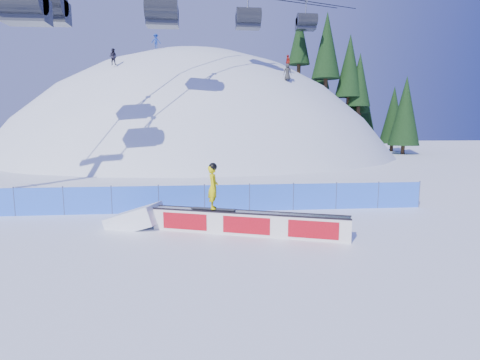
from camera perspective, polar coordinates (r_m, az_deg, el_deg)
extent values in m
plane|color=white|center=(12.45, -10.00, -9.60)|extent=(160.00, 160.00, 0.00)
sphere|color=white|center=(58.07, -6.28, -13.83)|extent=(64.00, 64.00, 64.00)
cylinder|color=#372416|center=(51.57, 9.32, 16.33)|extent=(0.50, 0.50, 1.40)
cone|color=black|center=(52.49, 9.45, 21.62)|extent=(3.78, 3.78, 8.58)
cylinder|color=#372416|center=(58.08, 9.08, 14.92)|extent=(0.50, 0.50, 1.40)
cone|color=black|center=(58.74, 9.18, 19.08)|extent=(3.25, 3.25, 7.38)
cylinder|color=#372416|center=(54.63, 11.23, 14.68)|extent=(0.50, 0.50, 1.40)
cone|color=black|center=(55.41, 11.38, 19.77)|extent=(3.83, 3.83, 8.70)
cylinder|color=#372416|center=(52.30, 16.04, 11.58)|extent=(0.50, 0.50, 1.40)
cone|color=black|center=(52.87, 16.27, 17.09)|extent=(3.95, 3.95, 8.99)
cylinder|color=#372416|center=(57.04, 15.44, 10.81)|extent=(0.50, 0.50, 1.40)
cone|color=black|center=(57.41, 15.61, 15.03)|extent=(3.19, 3.19, 7.26)
cylinder|color=#372416|center=(56.04, 18.34, 8.26)|extent=(0.50, 0.50, 1.40)
cone|color=black|center=(56.28, 18.57, 13.17)|extent=(3.72, 3.72, 8.44)
cylinder|color=#372416|center=(55.15, 18.66, 8.20)|extent=(0.50, 0.50, 1.40)
cone|color=black|center=(55.32, 18.86, 12.41)|extent=(3.05, 3.05, 6.93)
cylinder|color=#372416|center=(60.10, 20.02, 4.72)|extent=(0.50, 0.50, 1.40)
cone|color=black|center=(60.02, 20.21, 8.49)|extent=(2.96, 2.96, 6.72)
cylinder|color=#372416|center=(61.81, 19.81, 4.81)|extent=(0.50, 0.50, 1.40)
cone|color=black|center=(61.77, 20.06, 9.88)|extent=(4.28, 4.28, 9.73)
cylinder|color=#372416|center=(59.88, 22.92, 4.55)|extent=(0.50, 0.50, 1.40)
cone|color=black|center=(59.79, 23.11, 8.06)|extent=(2.70, 2.70, 6.13)
cube|color=blue|center=(16.66, -8.87, -2.88)|extent=(22.00, 0.03, 1.20)
cylinder|color=#3E486F|center=(18.44, -31.16, -2.75)|extent=(0.05, 0.05, 1.30)
cylinder|color=#3E486F|center=(17.67, -25.30, -2.78)|extent=(0.05, 0.05, 1.30)
cylinder|color=#3E486F|center=(17.09, -18.97, -2.78)|extent=(0.05, 0.05, 1.30)
cylinder|color=#3E486F|center=(16.74, -12.29, -2.75)|extent=(0.05, 0.05, 1.30)
cylinder|color=#3E486F|center=(16.62, -5.42, -2.67)|extent=(0.05, 0.05, 1.30)
cylinder|color=#3E486F|center=(16.74, 1.45, -2.56)|extent=(0.05, 0.05, 1.30)
cylinder|color=#3E486F|center=(17.09, 8.12, -2.41)|extent=(0.05, 0.05, 1.30)
cylinder|color=#3E486F|center=(17.67, 14.45, -2.25)|extent=(0.05, 0.05, 1.30)
cylinder|color=#3E486F|center=(18.44, 20.30, -2.07)|extent=(0.05, 0.05, 1.30)
cylinder|color=#3E486F|center=(19.39, 25.64, -1.88)|extent=(0.05, 0.05, 1.30)
cylinder|color=#212328|center=(25.31, -30.48, 22.59)|extent=(2.40, 1.50, 1.50)
cylinder|color=#212328|center=(31.10, -11.88, 24.08)|extent=(2.40, 1.50, 1.50)
cylinder|color=#212328|center=(39.66, 1.32, 23.77)|extent=(2.40, 1.50, 1.50)
cylinder|color=#212328|center=(50.33, 10.16, 22.92)|extent=(2.40, 1.50, 1.50)
cube|color=white|center=(13.18, 1.18, -6.68)|extent=(6.73, 2.74, 0.79)
cube|color=#8E919B|center=(13.08, 1.18, -4.94)|extent=(6.67, 2.73, 0.03)
cube|color=black|center=(12.86, 0.95, -5.13)|extent=(6.59, 2.35, 0.05)
cube|color=black|center=(13.30, 1.40, -4.68)|extent=(6.59, 2.35, 0.05)
cube|color=red|center=(12.97, 0.95, -6.93)|extent=(6.26, 2.23, 0.59)
cube|color=red|center=(13.40, 1.39, -6.43)|extent=(6.26, 2.23, 0.59)
cube|color=black|center=(13.40, -4.09, -4.43)|extent=(1.60, 0.81, 0.03)
imported|color=yellow|center=(13.25, -4.12, -1.09)|extent=(0.39, 0.58, 1.55)
sphere|color=black|center=(13.15, -4.16, 2.02)|extent=(0.29, 0.29, 0.29)
imported|color=black|center=(41.90, -18.77, 17.33)|extent=(0.92, 0.79, 1.65)
imported|color=#B42319|center=(43.67, 7.28, 17.34)|extent=(0.59, 1.03, 1.65)
imported|color=#193897|center=(48.37, -12.69, 19.97)|extent=(1.16, 0.80, 1.65)
imported|color=#292929|center=(39.72, 7.26, 16.01)|extent=(0.86, 0.61, 1.65)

